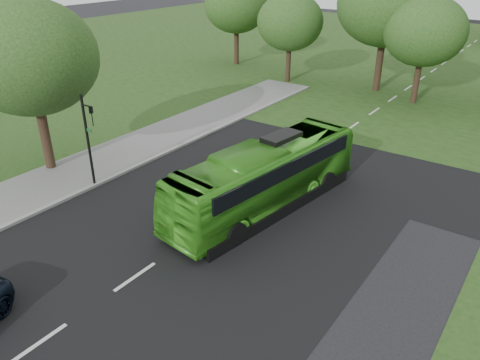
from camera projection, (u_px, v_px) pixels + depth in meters
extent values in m
plane|color=black|center=(172.00, 251.00, 18.72)|extent=(160.00, 160.00, 0.00)
cube|color=black|center=(364.00, 118.00, 33.33)|extent=(14.00, 120.00, 0.01)
cube|color=black|center=(327.00, 144.00, 28.94)|extent=(80.00, 12.00, 0.01)
cube|color=silver|center=(334.00, 139.00, 29.67)|extent=(0.15, 90.00, 0.01)
cube|color=#214517|center=(451.00, 58.00, 51.59)|extent=(120.00, 60.00, 0.01)
cube|color=#214517|center=(10.00, 121.00, 32.73)|extent=(18.00, 60.00, 0.01)
cylinder|color=black|center=(288.00, 65.00, 42.07)|extent=(0.43, 0.43, 2.89)
ellipsoid|color=#1E4617|center=(290.00, 22.00, 40.41)|extent=(5.74, 5.74, 4.88)
cylinder|color=black|center=(379.00, 68.00, 39.19)|extent=(0.58, 0.58, 3.82)
ellipsoid|color=#1E4617|center=(387.00, 4.00, 36.95)|extent=(7.87, 7.87, 6.69)
cylinder|color=black|center=(416.00, 84.00, 36.11)|extent=(0.45, 0.45, 3.02)
ellipsoid|color=#1E4617|center=(425.00, 31.00, 34.37)|extent=(6.01, 6.01, 5.11)
cylinder|color=black|center=(236.00, 48.00, 48.45)|extent=(0.49, 0.49, 3.27)
ellipsoid|color=#1E4617|center=(236.00, 5.00, 46.59)|extent=(6.40, 6.40, 5.44)
cylinder|color=black|center=(46.00, 140.00, 24.95)|extent=(0.51, 0.51, 3.39)
ellipsoid|color=#1E4617|center=(30.00, 57.00, 23.00)|extent=(6.73, 6.73, 5.72)
imported|color=green|center=(265.00, 176.00, 21.38)|extent=(4.03, 11.21, 3.05)
cylinder|color=black|center=(88.00, 142.00, 22.85)|extent=(0.13, 0.13, 4.77)
cylinder|color=black|center=(87.00, 106.00, 21.83)|extent=(0.67, 0.08, 0.08)
imported|color=black|center=(92.00, 116.00, 21.92)|extent=(0.22, 0.24, 0.95)
cube|color=#195926|center=(88.00, 130.00, 22.48)|extent=(0.48, 0.04, 0.17)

